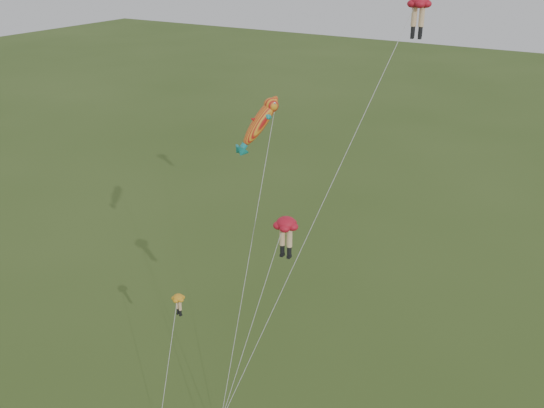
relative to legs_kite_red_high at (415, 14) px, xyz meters
The scene contains 4 objects.
legs_kite_red_high is the anchor object (origin of this frame).
legs_kite_red_mid 14.50m from the legs_kite_red_high, 103.01° to the right, with size 3.42×4.68×14.13m.
legs_kite_yellow 22.01m from the legs_kite_red_high, 131.06° to the right, with size 1.62×4.39×7.40m.
fish_kite 10.66m from the legs_kite_red_high, 131.68° to the right, with size 2.18×7.87×19.32m.
Camera 1 is at (16.89, -21.60, 27.08)m, focal length 40.00 mm.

